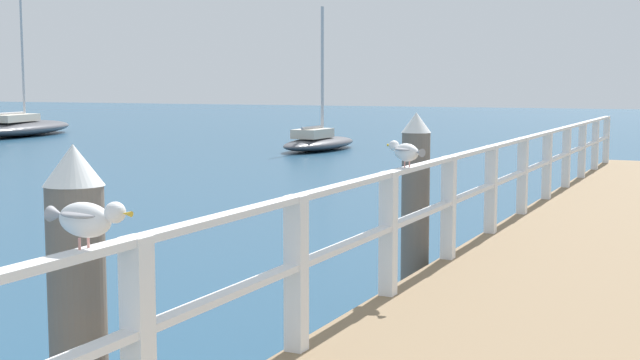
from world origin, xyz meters
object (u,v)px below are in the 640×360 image
object	(u,v)px
dock_piling_far	(415,209)
boat_0	(20,127)
dock_piling_near	(79,341)
seagull_foreground	(86,218)
seagull_background	(406,151)
boat_1	(319,141)

from	to	relation	value
dock_piling_far	boat_0	size ratio (longest dim) A/B	0.24
dock_piling_near	seagull_foreground	size ratio (longest dim) A/B	4.06
seagull_foreground	boat_0	xyz separation A→B (m)	(-24.95, 25.21, -1.28)
seagull_background	boat_0	world-z (taller)	boat_0
seagull_background	dock_piling_far	bearing A→B (deg)	48.86
dock_piling_near	boat_1	distance (m)	24.98
dock_piling_far	boat_1	bearing A→B (deg)	118.13
seagull_background	boat_0	xyz separation A→B (m)	(-24.93, 21.21, -1.28)
dock_piling_near	boat_1	world-z (taller)	boat_1
seagull_foreground	seagull_background	size ratio (longest dim) A/B	1.13
boat_0	dock_piling_near	bearing A→B (deg)	-60.29
dock_piling_far	seagull_foreground	size ratio (longest dim) A/B	4.06
dock_piling_far	dock_piling_near	bearing A→B (deg)	-90.00
boat_1	dock_piling_far	bearing A→B (deg)	-61.47
dock_piling_near	boat_0	world-z (taller)	boat_0
seagull_background	dock_piling_near	bearing A→B (deg)	-152.61
dock_piling_far	seagull_foreground	xyz separation A→B (m)	(0.39, -5.34, 0.68)
seagull_foreground	boat_0	world-z (taller)	boat_0
dock_piling_near	boat_1	xyz separation A→B (m)	(-9.65, 23.02, -0.69)
dock_piling_near	seagull_background	xyz separation A→B (m)	(0.37, 3.63, 0.68)
dock_piling_far	seagull_foreground	bearing A→B (deg)	-85.84
dock_piling_near	seagull_foreground	distance (m)	0.87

